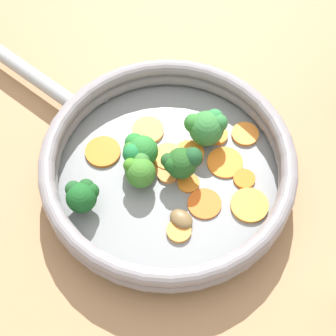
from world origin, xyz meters
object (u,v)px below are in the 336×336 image
carrot_slice_6 (148,130)px  carrot_slice_10 (189,154)px  carrot_slice_0 (155,167)px  carrot_slice_2 (225,162)px  carrot_slice_12 (217,135)px  broccoli_floret_4 (181,163)px  mushroom_piece_0 (181,219)px  broccoli_floret_0 (82,195)px  carrot_slice_9 (245,134)px  carrot_slice_4 (169,171)px  carrot_slice_7 (244,179)px  carrot_slice_3 (168,157)px  skillet (168,177)px  broccoli_floret_2 (139,150)px  carrot_slice_5 (103,152)px  carrot_slice_1 (179,231)px  carrot_slice_8 (205,203)px  broccoli_floret_1 (207,126)px  carrot_slice_13 (249,205)px  carrot_slice_11 (188,183)px  broccoli_floret_3 (140,171)px

carrot_slice_6 → carrot_slice_10: (0.01, -0.07, 0.00)m
carrot_slice_6 → carrot_slice_0: bearing=-126.2°
carrot_slice_2 → carrot_slice_12: 0.04m
broccoli_floret_4 → mushroom_piece_0: bearing=-136.4°
broccoli_floret_0 → carrot_slice_9: bearing=-19.2°
carrot_slice_4 → carrot_slice_12: 0.09m
carrot_slice_4 → carrot_slice_7: size_ratio=1.04×
carrot_slice_2 → carrot_slice_3: 0.07m
skillet → mushroom_piece_0: (-0.04, -0.06, 0.02)m
carrot_slice_7 → carrot_slice_3: bearing=115.5°
carrot_slice_7 → carrot_slice_9: size_ratio=0.77×
carrot_slice_0 → mushroom_piece_0: (-0.03, -0.08, 0.00)m
carrot_slice_7 → broccoli_floret_2: 0.14m
carrot_slice_2 → carrot_slice_5: (-0.10, 0.13, 0.00)m
carrot_slice_4 → mushroom_piece_0: (-0.04, -0.06, 0.00)m
broccoli_floret_2 → carrot_slice_1: bearing=-109.8°
carrot_slice_8 → carrot_slice_7: bearing=-12.2°
broccoli_floret_1 → mushroom_piece_0: size_ratio=1.66×
carrot_slice_12 → broccoli_floret_2: broccoli_floret_2 is taller
broccoli_floret_4 → mushroom_piece_0: 0.07m
carrot_slice_8 → broccoli_floret_2: (-0.01, 0.10, 0.02)m
carrot_slice_3 → carrot_slice_4: bearing=-134.8°
skillet → carrot_slice_3: (0.02, 0.02, 0.01)m
skillet → carrot_slice_13: bearing=-70.7°
carrot_slice_7 → broccoli_floret_0: size_ratio=0.61×
carrot_slice_11 → carrot_slice_13: size_ratio=0.59×
skillet → carrot_slice_12: size_ratio=10.45×
carrot_slice_6 → broccoli_floret_3: bearing=-142.1°
broccoli_floret_2 → carrot_slice_4: bearing=-70.7°
carrot_slice_7 → carrot_slice_12: bearing=69.6°
carrot_slice_0 → broccoli_floret_0: (-0.10, 0.02, 0.03)m
carrot_slice_7 → carrot_slice_10: bearing=106.1°
carrot_slice_13 → broccoli_floret_0: 0.21m
carrot_slice_3 → broccoli_floret_3: size_ratio=0.91×
broccoli_floret_1 → mushroom_piece_0: bearing=-151.7°
broccoli_floret_0 → broccoli_floret_3: broccoli_floret_0 is taller
carrot_slice_10 → broccoli_floret_1: 0.04m
skillet → carrot_slice_4: 0.01m
carrot_slice_1 → carrot_slice_5: (0.01, 0.15, -0.00)m
carrot_slice_3 → broccoli_floret_0: (-0.12, 0.03, 0.02)m
carrot_slice_9 → broccoli_floret_3: broccoli_floret_3 is taller
carrot_slice_1 → mushroom_piece_0: bearing=32.3°
carrot_slice_6 → carrot_slice_1: bearing=-120.8°
broccoli_floret_2 → mushroom_piece_0: bearing=-104.9°
carrot_slice_1 → mushroom_piece_0: (0.01, 0.01, 0.00)m
carrot_slice_0 → carrot_slice_9: size_ratio=0.81×
carrot_slice_2 → broccoli_floret_0: size_ratio=1.02×
skillet → broccoli_floret_4: (0.01, -0.01, 0.04)m
carrot_slice_0 → carrot_slice_7: 0.12m
carrot_slice_4 → carrot_slice_13: (0.03, -0.11, 0.00)m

